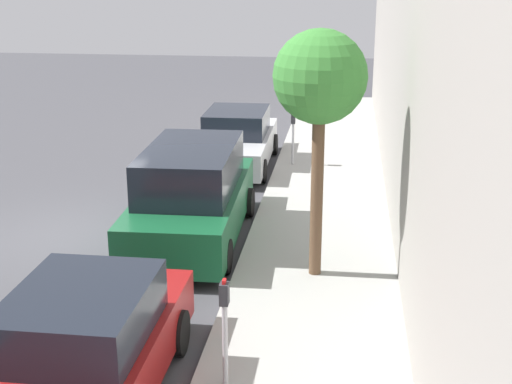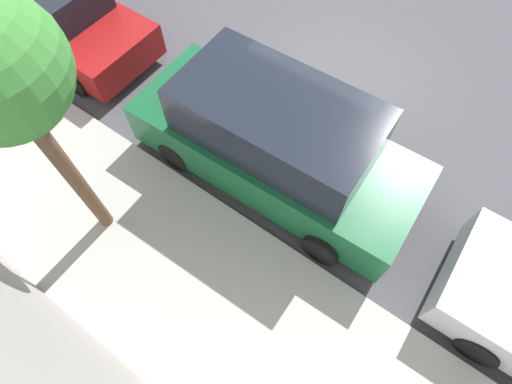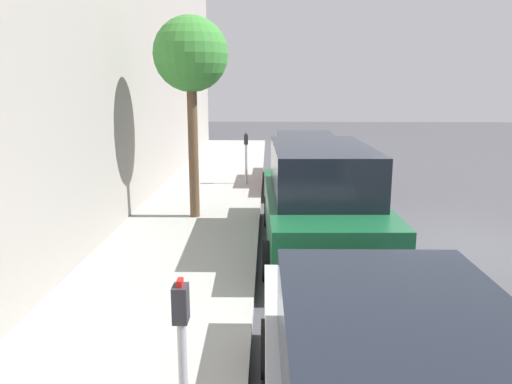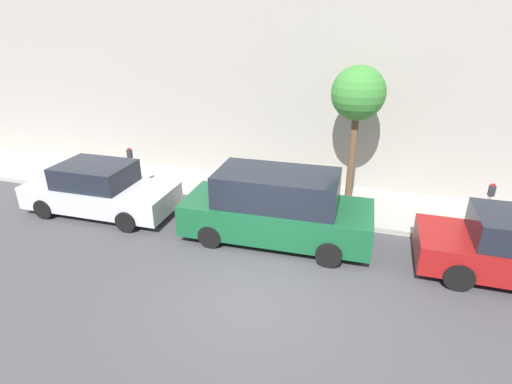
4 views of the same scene
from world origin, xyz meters
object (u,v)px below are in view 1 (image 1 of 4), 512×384
Objects in this scene: parked_sedan_third at (237,140)px; parking_meter_near at (225,321)px; parked_minivan_second at (192,195)px; street_tree at (320,81)px; parked_sedan_nearest at (82,353)px; parking_meter_far at (293,132)px.

parked_sedan_third is 10.86m from parking_meter_near.
parked_minivan_second is 1.19× the size of street_tree.
parked_sedan_third is 1.09× the size of street_tree.
parking_meter_far is (1.69, 11.06, 0.31)m from parked_sedan_nearest.
parked_minivan_second reaches higher than parked_sedan_third.
parked_sedan_nearest is at bearing -90.81° from parked_sedan_third.
parked_minivan_second is 3.44× the size of parking_meter_far.
parked_sedan_nearest is 11.19m from parking_meter_far.
parking_meter_far is at bearing -4.69° from parked_sedan_third.
parking_meter_far is at bearing 97.69° from street_tree.
parked_minivan_second reaches higher than parking_meter_near.
parked_sedan_nearest is at bearing -98.68° from parking_meter_far.
parked_sedan_third is (0.16, 11.19, 0.00)m from parked_sedan_nearest.
parked_sedan_third is 3.10× the size of parking_meter_near.
parked_sedan_nearest is 5.71m from parked_minivan_second.
parked_minivan_second is (0.13, 5.70, 0.20)m from parked_sedan_nearest.
parking_meter_near is at bearing -90.00° from parking_meter_far.
parking_meter_near is at bearing -73.46° from parked_minivan_second.
parked_sedan_third is 3.14× the size of parking_meter_far.
parking_meter_near is (1.56, -5.27, 0.12)m from parked_minivan_second.
parking_meter_near reaches higher than parked_sedan_third.
parking_meter_far is (1.56, 5.36, 0.11)m from parked_minivan_second.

